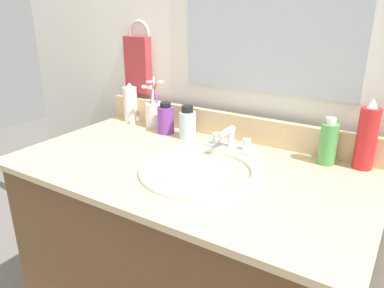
{
  "coord_description": "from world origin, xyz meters",
  "views": [
    {
      "loc": [
        0.54,
        -0.84,
        1.18
      ],
      "look_at": [
        0.02,
        0.0,
        0.81
      ],
      "focal_mm": 34.5,
      "sensor_mm": 36.0,
      "label": 1
    }
  ],
  "objects_px": {
    "hand_towel": "(138,65)",
    "bottle_spray_red": "(367,137)",
    "bottle_gel_clear": "(187,123)",
    "bottle_lotion_white": "(130,103)",
    "faucet": "(230,142)",
    "bottle_toner_green": "(328,143)",
    "bottle_cream_purple": "(166,119)",
    "cup_white_ceramic": "(154,113)"
  },
  "relations": [
    {
      "from": "hand_towel",
      "to": "bottle_spray_red",
      "type": "distance_m",
      "value": 0.88
    },
    {
      "from": "bottle_gel_clear",
      "to": "bottle_spray_red",
      "type": "bearing_deg",
      "value": 5.19
    },
    {
      "from": "bottle_lotion_white",
      "to": "bottle_spray_red",
      "type": "relative_size",
      "value": 0.76
    },
    {
      "from": "faucet",
      "to": "bottle_toner_green",
      "type": "distance_m",
      "value": 0.3
    },
    {
      "from": "bottle_cream_purple",
      "to": "bottle_gel_clear",
      "type": "bearing_deg",
      "value": -1.67
    },
    {
      "from": "faucet",
      "to": "bottle_toner_green",
      "type": "relative_size",
      "value": 1.13
    },
    {
      "from": "bottle_lotion_white",
      "to": "bottle_cream_purple",
      "type": "height_order",
      "value": "bottle_lotion_white"
    },
    {
      "from": "bottle_lotion_white",
      "to": "hand_towel",
      "type": "bearing_deg",
      "value": 81.43
    },
    {
      "from": "bottle_cream_purple",
      "to": "bottle_spray_red",
      "type": "distance_m",
      "value": 0.67
    },
    {
      "from": "faucet",
      "to": "bottle_lotion_white",
      "type": "relative_size",
      "value": 1.02
    },
    {
      "from": "faucet",
      "to": "bottle_cream_purple",
      "type": "height_order",
      "value": "bottle_cream_purple"
    },
    {
      "from": "hand_towel",
      "to": "bottle_spray_red",
      "type": "relative_size",
      "value": 1.06
    },
    {
      "from": "bottle_toner_green",
      "to": "hand_towel",
      "type": "bearing_deg",
      "value": 174.6
    },
    {
      "from": "bottle_toner_green",
      "to": "cup_white_ceramic",
      "type": "relative_size",
      "value": 0.73
    },
    {
      "from": "bottle_lotion_white",
      "to": "bottle_cream_purple",
      "type": "xyz_separation_m",
      "value": [
        0.21,
        -0.05,
        -0.02
      ]
    },
    {
      "from": "hand_towel",
      "to": "faucet",
      "type": "relative_size",
      "value": 1.38
    },
    {
      "from": "bottle_lotion_white",
      "to": "bottle_cream_purple",
      "type": "bearing_deg",
      "value": -13.33
    },
    {
      "from": "faucet",
      "to": "bottle_cream_purple",
      "type": "bearing_deg",
      "value": 173.25
    },
    {
      "from": "bottle_lotion_white",
      "to": "bottle_gel_clear",
      "type": "bearing_deg",
      "value": -9.77
    },
    {
      "from": "cup_white_ceramic",
      "to": "bottle_lotion_white",
      "type": "bearing_deg",
      "value": 173.68
    },
    {
      "from": "hand_towel",
      "to": "cup_white_ceramic",
      "type": "relative_size",
      "value": 1.13
    },
    {
      "from": "hand_towel",
      "to": "bottle_spray_red",
      "type": "xyz_separation_m",
      "value": [
        0.87,
        -0.05,
        -0.13
      ]
    },
    {
      "from": "hand_towel",
      "to": "bottle_cream_purple",
      "type": "relative_size",
      "value": 1.9
    },
    {
      "from": "faucet",
      "to": "cup_white_ceramic",
      "type": "height_order",
      "value": "cup_white_ceramic"
    },
    {
      "from": "bottle_toner_green",
      "to": "bottle_lotion_white",
      "type": "bearing_deg",
      "value": 178.21
    },
    {
      "from": "hand_towel",
      "to": "bottle_lotion_white",
      "type": "bearing_deg",
      "value": -98.57
    },
    {
      "from": "hand_towel",
      "to": "bottle_cream_purple",
      "type": "bearing_deg",
      "value": -25.78
    },
    {
      "from": "bottle_cream_purple",
      "to": "bottle_toner_green",
      "type": "bearing_deg",
      "value": 2.59
    },
    {
      "from": "hand_towel",
      "to": "bottle_toner_green",
      "type": "height_order",
      "value": "hand_towel"
    },
    {
      "from": "bottle_lotion_white",
      "to": "cup_white_ceramic",
      "type": "height_order",
      "value": "cup_white_ceramic"
    },
    {
      "from": "cup_white_ceramic",
      "to": "faucet",
      "type": "bearing_deg",
      "value": -10.79
    },
    {
      "from": "bottle_toner_green",
      "to": "bottle_gel_clear",
      "type": "distance_m",
      "value": 0.47
    },
    {
      "from": "bottle_lotion_white",
      "to": "cup_white_ceramic",
      "type": "bearing_deg",
      "value": -6.32
    },
    {
      "from": "bottle_cream_purple",
      "to": "cup_white_ceramic",
      "type": "height_order",
      "value": "cup_white_ceramic"
    },
    {
      "from": "hand_towel",
      "to": "faucet",
      "type": "height_order",
      "value": "hand_towel"
    },
    {
      "from": "bottle_spray_red",
      "to": "bottle_cream_purple",
      "type": "bearing_deg",
      "value": -175.79
    },
    {
      "from": "bottle_toner_green",
      "to": "bottle_cream_purple",
      "type": "relative_size",
      "value": 1.23
    },
    {
      "from": "faucet",
      "to": "bottle_cream_purple",
      "type": "relative_size",
      "value": 1.38
    },
    {
      "from": "faucet",
      "to": "bottle_lotion_white",
      "type": "bearing_deg",
      "value": 170.38
    },
    {
      "from": "bottle_cream_purple",
      "to": "cup_white_ceramic",
      "type": "bearing_deg",
      "value": 156.47
    },
    {
      "from": "bottle_spray_red",
      "to": "hand_towel",
      "type": "bearing_deg",
      "value": 176.72
    },
    {
      "from": "bottle_gel_clear",
      "to": "bottle_spray_red",
      "type": "distance_m",
      "value": 0.57
    }
  ]
}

